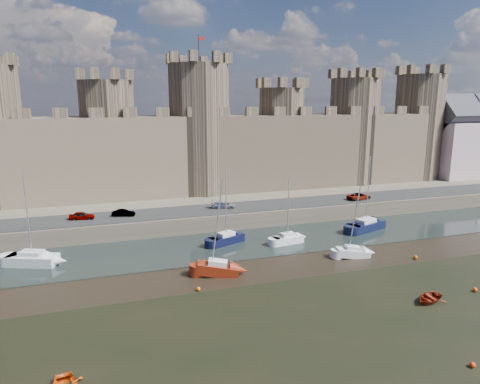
{
  "coord_description": "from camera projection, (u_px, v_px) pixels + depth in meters",
  "views": [
    {
      "loc": [
        -15.12,
        -28.91,
        19.28
      ],
      "look_at": [
        1.27,
        22.0,
        7.75
      ],
      "focal_mm": 32.0,
      "sensor_mm": 36.0,
      "label": 1
    }
  ],
  "objects": [
    {
      "name": "car_1",
      "position": [
        123.0,
        213.0,
        62.67
      ],
      "size": [
        3.45,
        2.07,
        1.07
      ],
      "primitive_type": "imported",
      "rotation": [
        0.0,
        0.0,
        1.26
      ],
      "color": "gray",
      "rests_on": "quay"
    },
    {
      "name": "sailboat_4",
      "position": [
        218.0,
        268.0,
        47.93
      ],
      "size": [
        5.06,
        3.17,
        11.04
      ],
      "rotation": [
        0.0,
        0.0,
        -0.31
      ],
      "color": "maroon",
      "rests_on": "ground"
    },
    {
      "name": "quay",
      "position": [
        180.0,
        186.0,
        91.06
      ],
      "size": [
        160.0,
        60.0,
        2.5
      ],
      "primitive_type": "cube",
      "color": "#4C443A",
      "rests_on": "ground"
    },
    {
      "name": "castle",
      "position": [
        186.0,
        143.0,
        77.51
      ],
      "size": [
        108.5,
        11.0,
        29.0
      ],
      "color": "#42382B",
      "rests_on": "quay"
    },
    {
      "name": "buoy_5",
      "position": [
        475.0,
        290.0,
        43.81
      ],
      "size": [
        0.47,
        0.47,
        0.47
      ],
      "primitive_type": "sphere",
      "color": "#F2420A",
      "rests_on": "ground"
    },
    {
      "name": "car_3",
      "position": [
        359.0,
        196.0,
        73.25
      ],
      "size": [
        4.6,
        2.61,
        1.21
      ],
      "primitive_type": "imported",
      "rotation": [
        0.0,
        0.0,
        1.72
      ],
      "color": "gray",
      "rests_on": "quay"
    },
    {
      "name": "dinghy_4",
      "position": [
        429.0,
        299.0,
        41.62
      ],
      "size": [
        3.93,
        3.32,
        0.69
      ],
      "primitive_type": "imported",
      "rotation": [
        1.57,
        0.0,
        5.03
      ],
      "color": "maroon",
      "rests_on": "ground"
    },
    {
      "name": "buoy_1",
      "position": [
        198.0,
        289.0,
        44.05
      ],
      "size": [
        0.42,
        0.42,
        0.42
      ],
      "primitive_type": "sphere",
      "color": "orange",
      "rests_on": "ground"
    },
    {
      "name": "sailboat_5",
      "position": [
        353.0,
        252.0,
        53.51
      ],
      "size": [
        4.43,
        2.33,
        9.08
      ],
      "rotation": [
        0.0,
        0.0,
        -0.17
      ],
      "color": "silver",
      "rests_on": "ground"
    },
    {
      "name": "sailboat_0",
      "position": [
        32.0,
        259.0,
        50.7
      ],
      "size": [
        6.27,
        4.28,
        10.94
      ],
      "rotation": [
        0.0,
        0.0,
        -0.38
      ],
      "color": "silver",
      "rests_on": "ground"
    },
    {
      "name": "ground",
      "position": [
        307.0,
        337.0,
        35.5
      ],
      "size": [
        160.0,
        160.0,
        0.0
      ],
      "primitive_type": "plane",
      "color": "black",
      "rests_on": "ground"
    },
    {
      "name": "sailboat_3",
      "position": [
        366.0,
        225.0,
        64.36
      ],
      "size": [
        6.84,
        4.35,
        11.19
      ],
      "rotation": [
        0.0,
        0.0,
        0.32
      ],
      "color": "black",
      "rests_on": "ground"
    },
    {
      "name": "buoy_2",
      "position": [
        473.0,
        365.0,
        31.41
      ],
      "size": [
        0.44,
        0.44,
        0.44
      ],
      "primitive_type": "sphere",
      "color": "#FE310B",
      "rests_on": "ground"
    },
    {
      "name": "sailboat_1",
      "position": [
        226.0,
        238.0,
        58.38
      ],
      "size": [
        5.34,
        3.66,
        9.98
      ],
      "rotation": [
        0.0,
        0.0,
        0.38
      ],
      "color": "black",
      "rests_on": "ground"
    },
    {
      "name": "seaweed_patch",
      "position": [
        345.0,
        381.0,
        29.91
      ],
      "size": [
        70.0,
        34.0,
        0.01
      ],
      "primitive_type": "cube",
      "color": "black",
      "rests_on": "ground"
    },
    {
      "name": "car_0",
      "position": [
        82.0,
        216.0,
        61.03
      ],
      "size": [
        3.62,
        1.86,
        1.18
      ],
      "primitive_type": "imported",
      "rotation": [
        0.0,
        0.0,
        1.43
      ],
      "color": "gray",
      "rests_on": "quay"
    },
    {
      "name": "water_channel",
      "position": [
        227.0,
        245.0,
        57.82
      ],
      "size": [
        160.0,
        12.0,
        0.08
      ],
      "primitive_type": "cube",
      "color": "black",
      "rests_on": "ground"
    },
    {
      "name": "car_2",
      "position": [
        224.0,
        205.0,
        67.32
      ],
      "size": [
        4.2,
        2.6,
        1.14
      ],
      "primitive_type": "imported",
      "rotation": [
        0.0,
        0.0,
        1.3
      ],
      "color": "gray",
      "rests_on": "quay"
    },
    {
      "name": "sailboat_2",
      "position": [
        288.0,
        238.0,
        58.44
      ],
      "size": [
        4.49,
        2.3,
        9.24
      ],
      "rotation": [
        0.0,
        0.0,
        0.15
      ],
      "color": "white",
      "rests_on": "ground"
    },
    {
      "name": "buoy_3",
      "position": [
        415.0,
        257.0,
        52.87
      ],
      "size": [
        0.49,
        0.49,
        0.49
      ],
      "primitive_type": "sphere",
      "color": "#E55B0A",
      "rests_on": "ground"
    },
    {
      "name": "road",
      "position": [
        209.0,
        210.0,
        66.59
      ],
      "size": [
        160.0,
        7.0,
        0.1
      ],
      "primitive_type": "cube",
      "color": "black",
      "rests_on": "quay"
    }
  ]
}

